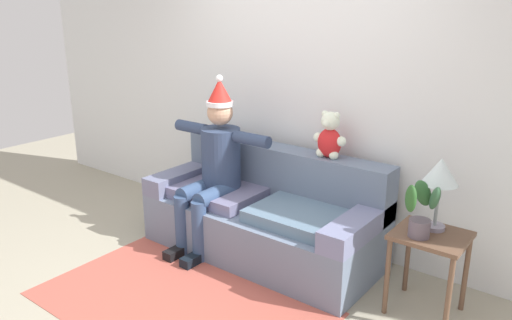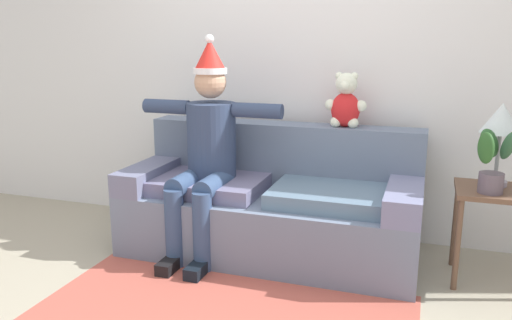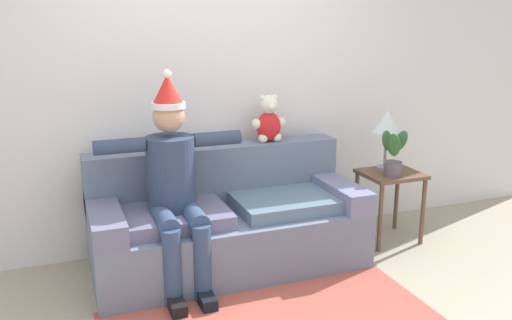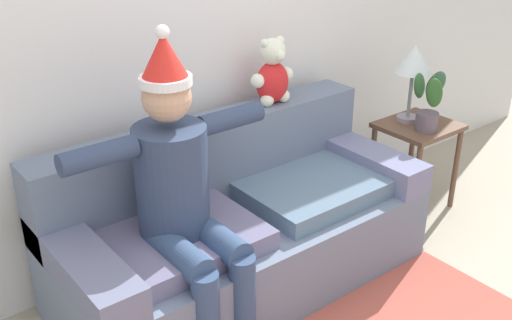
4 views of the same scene
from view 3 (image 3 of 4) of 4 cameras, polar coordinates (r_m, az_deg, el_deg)
The scene contains 7 objects.
back_wall at distance 4.32m, azimuth -5.44°, elevation 8.41°, with size 7.00×0.10×2.70m, color silver.
couch at distance 4.08m, azimuth -3.16°, elevation -6.61°, with size 2.01×0.87×0.87m.
person_seated at distance 3.69m, azimuth -8.76°, elevation -2.19°, with size 1.02×0.77×1.50m.
teddy_bear at distance 4.27m, azimuth 1.38°, elevation 4.24°, with size 0.29×0.17×0.38m.
side_table at distance 4.60m, azimuth 14.19°, elevation -2.62°, with size 0.47×0.43×0.60m.
table_lamp at distance 4.54m, azimuth 13.86°, elevation 3.74°, with size 0.24×0.24×0.51m.
potted_plant at distance 4.42m, azimuth 14.51°, elevation 0.69°, with size 0.25×0.25×0.39m.
Camera 3 is at (-1.15, -2.59, 1.82)m, focal length 37.35 mm.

